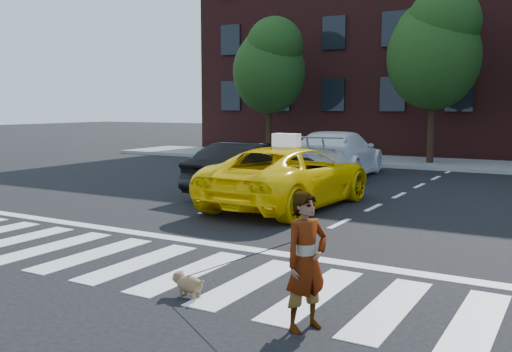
# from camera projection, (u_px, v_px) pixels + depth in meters

# --- Properties ---
(ground) EXTENTS (120.00, 120.00, 0.00)m
(ground) POSITION_uv_depth(u_px,v_px,m) (139.00, 263.00, 8.93)
(ground) COLOR black
(ground) RESTS_ON ground
(crosswalk) EXTENTS (13.00, 2.40, 0.01)m
(crosswalk) POSITION_uv_depth(u_px,v_px,m) (139.00, 263.00, 8.93)
(crosswalk) COLOR silver
(crosswalk) RESTS_ON ground
(stop_line) EXTENTS (12.00, 0.30, 0.01)m
(stop_line) POSITION_uv_depth(u_px,v_px,m) (199.00, 242.00, 10.30)
(stop_line) COLOR silver
(stop_line) RESTS_ON ground
(sidewalk_far) EXTENTS (30.00, 4.00, 0.15)m
(sidewalk_far) POSITION_uv_depth(u_px,v_px,m) (420.00, 163.00, 23.96)
(sidewalk_far) COLOR slate
(sidewalk_far) RESTS_ON ground
(building) EXTENTS (26.00, 10.00, 12.00)m
(building) POSITION_uv_depth(u_px,v_px,m) (461.00, 37.00, 29.68)
(building) COLOR #401916
(building) RESTS_ON ground
(tree_left) EXTENTS (3.39, 3.38, 6.50)m
(tree_left) POSITION_uv_depth(u_px,v_px,m) (270.00, 63.00, 26.45)
(tree_left) COLOR black
(tree_left) RESTS_ON ground
(tree_mid) EXTENTS (3.69, 3.69, 7.10)m
(tree_mid) POSITION_uv_depth(u_px,v_px,m) (435.00, 45.00, 22.67)
(tree_mid) COLOR black
(tree_mid) RESTS_ON ground
(taxi) EXTENTS (2.65, 5.40, 1.48)m
(taxi) POSITION_uv_depth(u_px,v_px,m) (290.00, 176.00, 13.93)
(taxi) COLOR yellow
(taxi) RESTS_ON ground
(black_sedan) EXTENTS (2.02, 4.55, 1.45)m
(black_sedan) POSITION_uv_depth(u_px,v_px,m) (254.00, 168.00, 15.85)
(black_sedan) COLOR black
(black_sedan) RESTS_ON ground
(white_suv) EXTENTS (2.84, 5.74, 1.61)m
(white_suv) POSITION_uv_depth(u_px,v_px,m) (337.00, 154.00, 19.57)
(white_suv) COLOR white
(white_suv) RESTS_ON ground
(woman) EXTENTS (0.57, 0.66, 1.54)m
(woman) POSITION_uv_depth(u_px,v_px,m) (306.00, 261.00, 6.21)
(woman) COLOR #999999
(woman) RESTS_ON ground
(dog) EXTENTS (0.55, 0.25, 0.31)m
(dog) POSITION_uv_depth(u_px,v_px,m) (187.00, 283.00, 7.35)
(dog) COLOR #906249
(dog) RESTS_ON ground
(taxi_sign) EXTENTS (0.66, 0.30, 0.32)m
(taxi_sign) POSITION_uv_depth(u_px,v_px,m) (286.00, 140.00, 13.65)
(taxi_sign) COLOR white
(taxi_sign) RESTS_ON taxi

